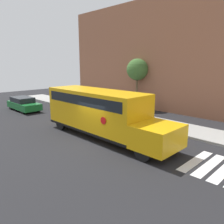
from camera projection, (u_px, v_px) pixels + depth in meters
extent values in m
plane|color=black|center=(93.00, 142.00, 13.82)|extent=(60.00, 60.00, 0.00)
cube|color=#9E9E99|center=(153.00, 122.00, 18.27)|extent=(44.00, 3.00, 0.15)
cube|color=#935B42|center=(193.00, 55.00, 21.52)|extent=(32.00, 4.00, 11.44)
cube|color=white|center=(196.00, 161.00, 11.19)|extent=(0.50, 3.20, 0.01)
cube|color=white|center=(210.00, 165.00, 10.71)|extent=(0.50, 3.20, 0.01)
cube|color=#EAA80F|center=(96.00, 110.00, 14.96)|extent=(7.90, 2.50, 2.68)
cube|color=#EAA80F|center=(158.00, 136.00, 11.62)|extent=(2.19, 2.50, 1.27)
cube|color=black|center=(96.00, 127.00, 15.24)|extent=(7.90, 2.54, 0.16)
cube|color=black|center=(95.00, 98.00, 14.79)|extent=(7.27, 2.53, 0.64)
cylinder|color=red|center=(103.00, 121.00, 12.60)|extent=(0.44, 0.02, 0.44)
cylinder|color=black|center=(166.00, 141.00, 12.57)|extent=(1.00, 0.30, 1.00)
cylinder|color=black|center=(143.00, 152.00, 11.08)|extent=(1.00, 0.30, 1.00)
cylinder|color=black|center=(84.00, 118.00, 17.89)|extent=(1.00, 0.30, 1.00)
cylinder|color=black|center=(61.00, 123.00, 16.40)|extent=(1.00, 0.30, 1.00)
cube|color=#196B2D|center=(24.00, 105.00, 23.15)|extent=(4.67, 1.83, 0.66)
cube|color=#1E2328|center=(22.00, 100.00, 23.22)|extent=(2.61, 1.68, 0.52)
cylinder|color=black|center=(38.00, 108.00, 22.68)|extent=(0.64, 0.22, 0.64)
cylinder|color=black|center=(23.00, 111.00, 21.59)|extent=(0.64, 0.22, 0.64)
cylinder|color=black|center=(25.00, 105.00, 24.81)|extent=(0.64, 0.22, 0.64)
cylinder|color=black|center=(11.00, 107.00, 23.72)|extent=(0.64, 0.22, 0.64)
cylinder|color=brown|center=(137.00, 92.00, 24.03)|extent=(0.26, 0.26, 3.57)
sphere|color=#3D662D|center=(137.00, 69.00, 23.49)|extent=(2.32, 2.32, 2.32)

